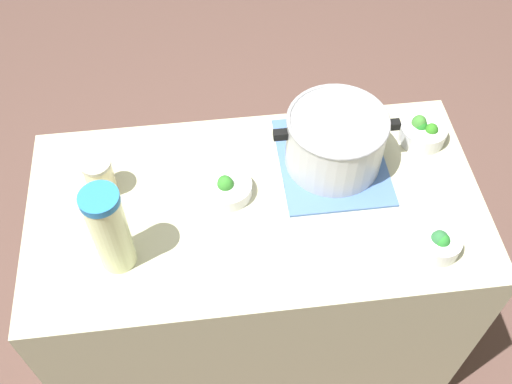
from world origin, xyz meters
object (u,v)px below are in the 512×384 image
object	(u,v)px
lemonade_pitcher	(110,230)
cooking_pot	(335,140)
mason_jar	(100,177)
broccoli_bowl_center	(423,131)
broccoli_bowl_front	(227,188)
broccoli_bowl_back	(439,243)

from	to	relation	value
lemonade_pitcher	cooking_pot	bearing A→B (deg)	22.79
mason_jar	broccoli_bowl_center	world-z (taller)	mason_jar
broccoli_bowl_front	mason_jar	bearing A→B (deg)	171.62
broccoli_bowl_center	broccoli_bowl_back	size ratio (longest dim) A/B	1.23
broccoli_bowl_front	broccoli_bowl_center	xyz separation A→B (m)	(0.59, 0.13, 0.01)
cooking_pot	broccoli_bowl_back	xyz separation A→B (m)	(0.21, -0.32, -0.07)
cooking_pot	broccoli_bowl_front	size ratio (longest dim) A/B	2.60
cooking_pot	lemonade_pitcher	distance (m)	0.66
broccoli_bowl_front	cooking_pot	bearing A→B (deg)	13.80
lemonade_pitcher	broccoli_bowl_back	world-z (taller)	lemonade_pitcher
mason_jar	broccoli_bowl_center	distance (m)	0.94
broccoli_bowl_back	lemonade_pitcher	bearing A→B (deg)	175.17
cooking_pot	lemonade_pitcher	xyz separation A→B (m)	(-0.60, -0.25, 0.04)
lemonade_pitcher	broccoli_bowl_front	size ratio (longest dim) A/B	2.00
broccoli_bowl_front	broccoli_bowl_back	size ratio (longest dim) A/B	1.20
broccoli_bowl_center	broccoli_bowl_back	distance (m)	0.39
broccoli_bowl_front	broccoli_bowl_back	world-z (taller)	broccoli_bowl_back
mason_jar	broccoli_bowl_front	size ratio (longest dim) A/B	0.90
broccoli_bowl_front	broccoli_bowl_center	world-z (taller)	broccoli_bowl_center
lemonade_pitcher	broccoli_bowl_center	bearing A→B (deg)	19.45
broccoli_bowl_center	broccoli_bowl_front	bearing A→B (deg)	-167.16
broccoli_bowl_center	mason_jar	bearing A→B (deg)	-174.82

